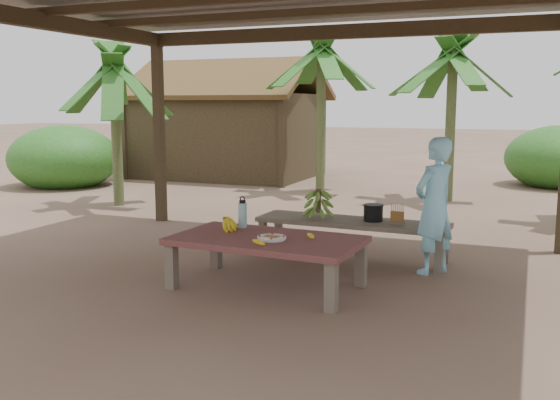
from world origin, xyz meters
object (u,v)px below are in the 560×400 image
at_px(cooking_pot, 373,213).
at_px(woman, 434,206).
at_px(ripe_banana_bunch, 224,223).
at_px(bench, 352,225).
at_px(water_flask, 243,214).
at_px(plate, 272,238).
at_px(work_table, 267,244).

relative_size(cooking_pot, woman, 0.15).
bearing_deg(ripe_banana_bunch, cooking_pot, 47.42).
distance_m(bench, woman, 1.06).
height_order(water_flask, woman, woman).
xyz_separation_m(plate, water_flask, (-0.51, 0.44, 0.12)).
distance_m(work_table, water_flask, 0.58).
bearing_deg(water_flask, cooking_pot, 45.27).
distance_m(water_flask, woman, 2.00).
distance_m(bench, cooking_pot, 0.28).
distance_m(ripe_banana_bunch, cooking_pot, 1.80).
xyz_separation_m(bench, water_flask, (-0.87, -1.09, 0.24)).
height_order(plate, woman, woman).
xyz_separation_m(ripe_banana_bunch, cooking_pot, (1.22, 1.33, -0.03)).
relative_size(water_flask, woman, 0.23).
height_order(cooking_pot, woman, woman).
bearing_deg(cooking_pot, work_table, -115.10).
xyz_separation_m(ripe_banana_bunch, woman, (1.94, 1.00, 0.15)).
height_order(bench, woman, woman).
xyz_separation_m(work_table, plate, (0.09, -0.09, 0.08)).
relative_size(work_table, cooking_pot, 8.47).
xyz_separation_m(plate, cooking_pot, (0.60, 1.56, 0.02)).
relative_size(plate, woman, 0.19).
bearing_deg(bench, woman, -15.21).
distance_m(plate, woman, 1.82).
height_order(ripe_banana_bunch, woman, woman).
xyz_separation_m(work_table, cooking_pot, (0.69, 1.47, 0.11)).
height_order(work_table, cooking_pot, cooking_pot).
distance_m(plate, water_flask, 0.68).
xyz_separation_m(bench, plate, (-0.36, -1.52, 0.12)).
bearing_deg(woman, water_flask, -34.87).
bearing_deg(woman, plate, -15.38).
height_order(water_flask, cooking_pot, water_flask).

